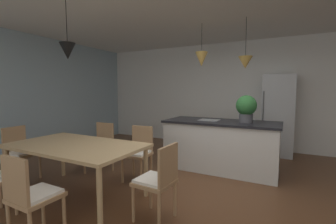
# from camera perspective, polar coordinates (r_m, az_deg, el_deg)

# --- Properties ---
(ground_plane) EXTENTS (10.00, 8.40, 0.04)m
(ground_plane) POSITION_cam_1_polar(r_m,az_deg,el_deg) (3.37, 7.60, -20.62)
(ground_plane) COLOR brown
(wall_back_kitchen) EXTENTS (10.00, 0.12, 2.70)m
(wall_back_kitchen) POSITION_cam_1_polar(r_m,az_deg,el_deg) (6.21, 18.02, 4.05)
(wall_back_kitchen) COLOR white
(wall_back_kitchen) RESTS_ON ground_plane
(window_wall_left_glazing) EXTENTS (0.06, 8.40, 2.70)m
(window_wall_left_glazing) POSITION_cam_1_polar(r_m,az_deg,el_deg) (5.83, -33.24, 3.39)
(window_wall_left_glazing) COLOR #9EB7C6
(window_wall_left_glazing) RESTS_ON ground_plane
(dining_table) EXTENTS (1.84, 1.04, 0.73)m
(dining_table) POSITION_cam_1_polar(r_m,az_deg,el_deg) (3.40, -21.92, -8.43)
(dining_table) COLOR tan
(dining_table) RESTS_ON ground_plane
(chair_kitchen_end) EXTENTS (0.42, 0.42, 0.87)m
(chair_kitchen_end) POSITION_cam_1_polar(r_m,az_deg,el_deg) (2.65, -2.44, -16.35)
(chair_kitchen_end) COLOR #A87F56
(chair_kitchen_end) RESTS_ON ground_plane
(chair_window_end) EXTENTS (0.43, 0.43, 0.87)m
(chair_window_end) POSITION_cam_1_polar(r_m,az_deg,el_deg) (4.48, -32.85, -8.20)
(chair_window_end) COLOR #A87F56
(chair_window_end) RESTS_ON ground_plane
(chair_far_right) EXTENTS (0.43, 0.43, 0.87)m
(chair_far_right) POSITION_cam_1_polar(r_m,az_deg,el_deg) (3.82, -7.34, -9.61)
(chair_far_right) COLOR #A87F56
(chair_far_right) RESTS_ON ground_plane
(chair_far_left) EXTENTS (0.41, 0.41, 0.87)m
(chair_far_left) POSITION_cam_1_polar(r_m,az_deg,el_deg) (4.33, -16.47, -8.00)
(chair_far_left) COLOR #A87F56
(chair_far_left) RESTS_ON ground_plane
(chair_near_right) EXTENTS (0.40, 0.40, 0.87)m
(chair_near_right) POSITION_cam_1_polar(r_m,az_deg,el_deg) (2.64, -30.96, -17.23)
(chair_near_right) COLOR #A87F56
(chair_near_right) RESTS_ON ground_plane
(kitchen_island) EXTENTS (2.04, 0.89, 0.91)m
(kitchen_island) POSITION_cam_1_polar(r_m,az_deg,el_deg) (4.40, 12.96, -7.88)
(kitchen_island) COLOR silver
(kitchen_island) RESTS_ON ground_plane
(refrigerator) EXTENTS (0.66, 0.67, 1.81)m
(refrigerator) POSITION_cam_1_polar(r_m,az_deg,el_deg) (5.75, 25.67, -0.73)
(refrigerator) COLOR #B2B5B7
(refrigerator) RESTS_ON ground_plane
(pendant_over_table) EXTENTS (0.21, 0.21, 0.82)m
(pendant_over_table) POSITION_cam_1_polar(r_m,az_deg,el_deg) (3.47, -23.69, 13.72)
(pendant_over_table) COLOR black
(pendant_over_island_main) EXTENTS (0.24, 0.24, 0.79)m
(pendant_over_island_main) POSITION_cam_1_polar(r_m,az_deg,el_deg) (4.44, 8.32, 12.86)
(pendant_over_island_main) COLOR black
(pendant_over_island_aux) EXTENTS (0.24, 0.24, 0.86)m
(pendant_over_island_aux) POSITION_cam_1_polar(r_m,az_deg,el_deg) (4.24, 18.66, 11.61)
(pendant_over_island_aux) COLOR black
(potted_plant_on_island) EXTENTS (0.35, 0.35, 0.48)m
(potted_plant_on_island) POSITION_cam_1_polar(r_m,az_deg,el_deg) (4.21, 18.88, 1.10)
(potted_plant_on_island) COLOR #4C4C51
(potted_plant_on_island) RESTS_ON kitchen_island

